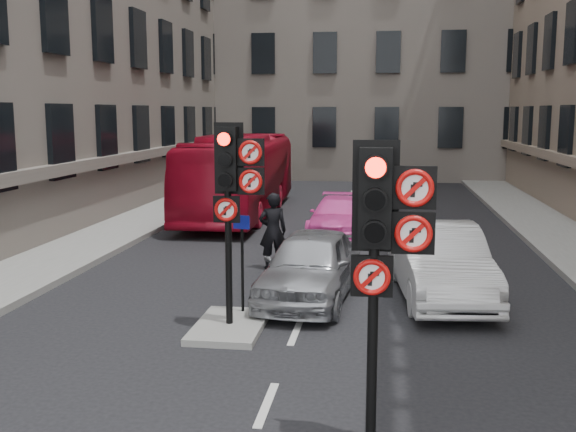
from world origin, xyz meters
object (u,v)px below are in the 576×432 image
(signal_near, at_px, (383,231))
(info_sign, at_px, (242,250))
(motorcycle, at_px, (375,254))
(motorcyclist, at_px, (273,231))
(bus_red, at_px, (240,175))
(car_silver, at_px, (311,265))
(car_pink, at_px, (337,216))
(car_white, at_px, (440,262))
(signal_far, at_px, (232,180))

(signal_near, relative_size, info_sign, 1.93)
(motorcycle, xyz_separation_m, motorcyclist, (-2.53, 0.43, 0.41))
(motorcyclist, bearing_deg, signal_near, 89.64)
(bus_red, relative_size, motorcycle, 5.97)
(signal_near, xyz_separation_m, bus_red, (-5.32, 17.28, -1.08))
(signal_near, relative_size, car_silver, 0.84)
(car_silver, bearing_deg, car_pink, 95.60)
(signal_near, relative_size, car_white, 0.76)
(signal_near, height_order, info_sign, signal_near)
(car_pink, distance_m, motorcycle, 5.48)
(car_silver, relative_size, bus_red, 0.39)
(info_sign, bearing_deg, car_silver, 61.48)
(signal_near, distance_m, motorcyclist, 9.33)
(signal_far, distance_m, car_silver, 3.15)
(car_pink, distance_m, bus_red, 5.38)
(car_pink, xyz_separation_m, bus_red, (-3.90, 3.59, 0.92))
(signal_near, height_order, signal_far, signal_far)
(signal_far, height_order, bus_red, signal_far)
(signal_near, bearing_deg, signal_far, 123.02)
(car_silver, xyz_separation_m, motorcycle, (1.30, 2.19, -0.18))
(signal_near, relative_size, car_pink, 0.89)
(info_sign, bearing_deg, motorcyclist, 101.48)
(signal_far, xyz_separation_m, car_white, (3.80, 2.65, -1.93))
(car_pink, bearing_deg, motorcyclist, -102.49)
(bus_red, bearing_deg, car_silver, -71.68)
(signal_near, distance_m, car_pink, 13.91)
(signal_far, distance_m, info_sign, 1.57)
(car_white, xyz_separation_m, motorcycle, (-1.35, 1.71, -0.23))
(bus_red, bearing_deg, car_white, -59.34)
(car_silver, bearing_deg, motorcycle, 65.12)
(car_white, distance_m, motorcyclist, 4.44)
(car_pink, bearing_deg, motorcycle, -74.69)
(motorcyclist, height_order, info_sign, info_sign)
(car_white, height_order, info_sign, info_sign)
(signal_far, relative_size, motorcyclist, 1.87)
(signal_near, bearing_deg, car_pink, 95.93)
(info_sign, bearing_deg, car_white, 36.95)
(motorcycle, bearing_deg, bus_red, 115.77)
(car_silver, bearing_deg, signal_far, -112.05)
(signal_near, bearing_deg, bus_red, 107.12)
(car_white, relative_size, bus_red, 0.43)
(car_pink, xyz_separation_m, motorcyclist, (-1.26, -4.90, 0.37))
(car_silver, distance_m, car_pink, 7.53)
(signal_far, xyz_separation_m, motorcyclist, (-0.08, 4.79, -1.75))
(bus_red, bearing_deg, car_pink, -43.47)
(signal_far, height_order, car_pink, signal_far)
(signal_far, height_order, motorcycle, signal_far)
(motorcyclist, distance_m, info_sign, 4.06)
(motorcyclist, bearing_deg, info_sign, 73.83)
(motorcycle, bearing_deg, car_white, -56.00)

